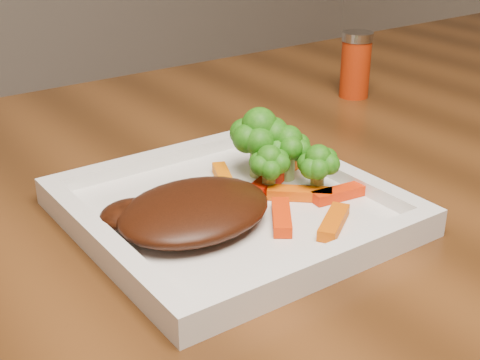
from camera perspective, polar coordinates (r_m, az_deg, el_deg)
plate at (r=0.62m, az=-0.76°, el=-2.84°), size 0.27×0.27×0.01m
steak at (r=0.58m, az=-3.92°, el=-2.59°), size 0.16×0.13×0.03m
broccoli_0 at (r=0.66m, az=1.66°, el=3.17°), size 0.07×0.07×0.07m
broccoli_1 at (r=0.66m, az=4.12°, el=2.66°), size 0.07×0.07×0.06m
broccoli_2 at (r=0.63m, az=6.68°, el=1.28°), size 0.06×0.06×0.06m
broccoli_3 at (r=0.63m, az=2.51°, el=1.47°), size 0.06×0.06×0.06m
carrot_0 at (r=0.58m, az=8.00°, el=-3.58°), size 0.06×0.05×0.01m
carrot_1 at (r=0.63m, az=8.53°, el=-1.12°), size 0.06×0.02×0.01m
carrot_2 at (r=0.59m, az=3.56°, el=-3.16°), size 0.05×0.06×0.01m
carrot_3 at (r=0.69m, az=4.50°, el=1.45°), size 0.06×0.03×0.01m
carrot_4 at (r=0.66m, az=-1.48°, el=0.36°), size 0.03×0.05×0.01m
carrot_5 at (r=0.63m, az=5.10°, el=-1.15°), size 0.06×0.05×0.01m
carrot_6 at (r=0.65m, az=2.59°, el=-0.03°), size 0.06×0.04×0.01m
spice_shaker at (r=0.96m, az=9.84°, el=9.65°), size 0.05×0.05×0.09m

